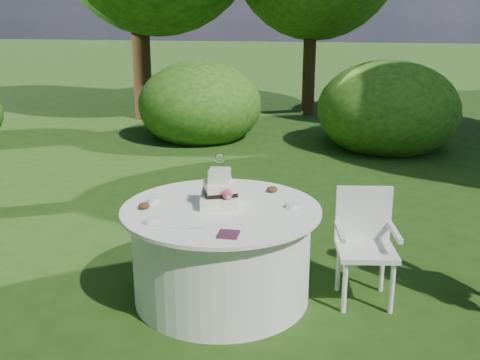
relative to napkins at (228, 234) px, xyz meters
name	(u,v)px	position (x,y,z in m)	size (l,w,h in m)	color
ground	(222,296)	(-0.17, 0.55, -0.78)	(80.00, 80.00, 0.00)	#1D3D10
napkins	(228,234)	(0.00, 0.00, 0.00)	(0.14, 0.14, 0.02)	#4C2038
feather_plume	(174,226)	(-0.41, 0.09, 0.00)	(0.48, 0.07, 0.01)	white
table	(222,252)	(-0.17, 0.55, -0.39)	(1.56, 1.56, 0.77)	white
cake	(220,192)	(-0.19, 0.58, 0.10)	(0.35, 0.35, 0.42)	white
chair	(365,237)	(0.94, 0.76, -0.26)	(0.51, 0.50, 0.90)	silver
votives	(200,208)	(-0.32, 0.44, 0.01)	(1.20, 0.61, 0.04)	white
petal_cups	(211,197)	(-0.29, 0.71, 0.02)	(1.01, 0.69, 0.05)	#562D16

